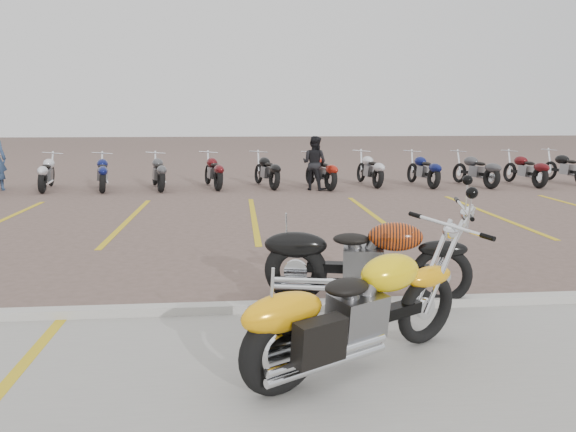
# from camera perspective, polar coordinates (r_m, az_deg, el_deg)

# --- Properties ---
(ground) EXTENTS (100.00, 100.00, 0.00)m
(ground) POSITION_cam_1_polar(r_m,az_deg,el_deg) (8.45, -2.66, -5.12)
(ground) COLOR brown
(ground) RESTS_ON ground
(curb) EXTENTS (60.00, 0.18, 0.12)m
(curb) POSITION_cam_1_polar(r_m,az_deg,el_deg) (6.53, -1.87, -9.27)
(curb) COLOR #ADAAA3
(curb) RESTS_ON ground
(parking_stripes) EXTENTS (38.00, 5.50, 0.01)m
(parking_stripes) POSITION_cam_1_polar(r_m,az_deg,el_deg) (12.35, -3.49, -0.18)
(parking_stripes) COLOR gold
(parking_stripes) RESTS_ON ground
(yellow_cruiser) EXTENTS (2.20, 1.37, 1.01)m
(yellow_cruiser) POSITION_cam_1_polar(r_m,az_deg,el_deg) (5.05, 6.58, -9.96)
(yellow_cruiser) COLOR black
(yellow_cruiser) RESTS_ON ground
(flame_cruiser) EXTENTS (2.44, 0.66, 1.01)m
(flame_cruiser) POSITION_cam_1_polar(r_m,az_deg,el_deg) (6.76, 7.52, -4.74)
(flame_cruiser) COLOR black
(flame_cruiser) RESTS_ON ground
(person_b) EXTENTS (0.99, 0.95, 1.61)m
(person_b) POSITION_cam_1_polar(r_m,az_deg,el_deg) (16.86, 2.70, 5.38)
(person_b) COLOR black
(person_b) RESTS_ON ground
(bg_bike_row) EXTENTS (20.78, 2.08, 1.10)m
(bg_bike_row) POSITION_cam_1_polar(r_m,az_deg,el_deg) (17.38, -2.29, 4.69)
(bg_bike_row) COLOR black
(bg_bike_row) RESTS_ON ground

